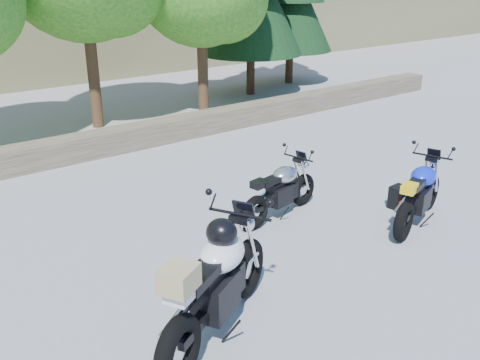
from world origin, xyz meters
The scene contains 6 objects.
ground centered at (0.00, 0.00, 0.00)m, with size 90.00×90.00×0.00m, color gray.
stone_wall centered at (0.00, 5.50, 0.25)m, with size 22.00×0.55×0.50m, color #4A4231.
silver_bike centered at (0.91, 0.87, 0.43)m, with size 1.77×0.58×0.89m.
white_bike centered at (-1.62, -0.94, 0.64)m, with size 2.17×1.27×1.31m.
blue_bike centered at (2.42, -0.62, 0.48)m, with size 1.90×0.83×0.98m.
backpack centered at (2.66, -0.08, 0.18)m, with size 0.29×0.26×0.38m.
Camera 1 is at (-4.36, -4.88, 3.69)m, focal length 40.00 mm.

